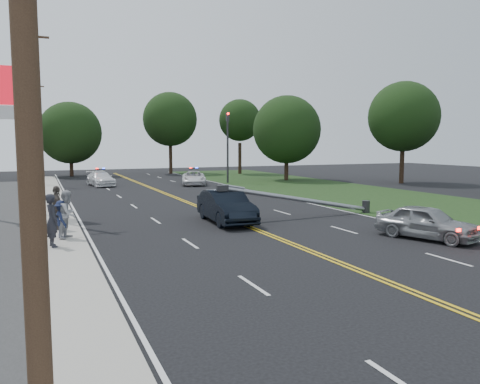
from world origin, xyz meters
name	(u,v)px	position (x,y,z in m)	size (l,w,h in m)	color
ground	(324,257)	(0.00, 0.00, 0.00)	(120.00, 120.00, 0.00)	black
sidewalk	(58,226)	(-8.40, 10.00, 0.06)	(1.80, 70.00, 0.12)	#A7A296
grass_verge	(413,204)	(13.50, 10.00, 0.01)	(12.00, 80.00, 0.01)	black
centerline_yellow	(222,216)	(0.00, 10.00, 0.01)	(0.36, 80.00, 0.00)	gold
pylon_sign	(8,105)	(-10.50, 14.00, 6.00)	(3.20, 0.35, 8.00)	gray
traffic_signal	(228,141)	(8.30, 30.00, 4.21)	(0.28, 0.41, 7.05)	#2D2D30
fallen_streetlight	(308,200)	(4.19, 8.00, 0.92)	(9.36, 0.44, 1.91)	#2D2D30
utility_pole_near	(25,42)	(-9.20, -8.00, 5.08)	(1.60, 0.28, 10.00)	#382619
utility_pole_mid	(35,121)	(-9.20, 12.00, 5.08)	(1.60, 0.28, 10.00)	#382619
utility_pole_far	(37,131)	(-9.20, 34.00, 5.08)	(1.60, 0.28, 10.00)	#382619
tree_6	(70,133)	(-5.57, 46.01, 5.20)	(7.36, 7.36, 8.89)	black
tree_7	(170,119)	(6.77, 46.37, 7.07)	(7.00, 7.00, 10.58)	black
tree_8	(240,120)	(14.88, 42.23, 6.89)	(5.38, 5.38, 9.61)	black
tree_9	(287,130)	(15.42, 30.74, 5.43)	(7.26, 7.26, 9.06)	black
tree_13	(404,117)	(24.08, 22.74, 6.58)	(6.88, 6.88, 10.03)	black
crashed_sedan	(226,206)	(-0.54, 8.07, 0.82)	(1.73, 4.96, 1.64)	black
waiting_sedan	(427,222)	(5.66, 0.96, 0.71)	(1.68, 4.17, 1.42)	gray
emergency_a	(194,178)	(4.44, 29.12, 0.65)	(2.17, 4.71, 1.31)	silver
emergency_b	(101,179)	(-3.89, 31.56, 0.67)	(1.89, 4.65, 1.35)	white
bystander_a	(52,220)	(-8.75, 4.99, 1.12)	(0.73, 0.48, 2.00)	#222229
bystander_b	(68,214)	(-8.13, 6.52, 1.10)	(0.96, 0.74, 1.97)	#A1A1A5
bystander_c	(62,219)	(-8.36, 6.55, 0.90)	(1.01, 0.58, 1.56)	#1B2344
bystander_d	(57,208)	(-8.46, 8.68, 1.11)	(1.16, 0.48, 1.98)	#4F463F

